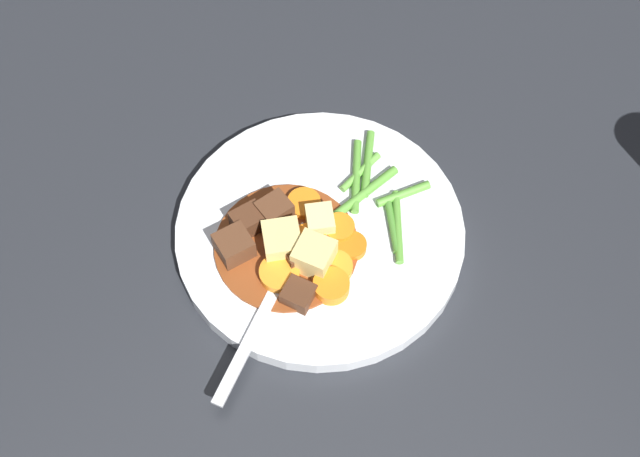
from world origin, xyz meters
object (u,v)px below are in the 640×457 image
meat_chunk_2 (249,221)px  meat_chunk_4 (275,212)px  dinner_plate (320,233)px  carrot_slice_0 (309,242)px  meat_chunk_0 (296,254)px  potato_chunk_1 (320,216)px  potato_chunk_2 (314,256)px  carrot_slice_3 (331,286)px  carrot_slice_4 (280,274)px  meat_chunk_1 (298,295)px  carrot_slice_2 (352,246)px  fork (268,305)px  carrot_slice_6 (335,267)px  carrot_slice_1 (301,205)px  potato_chunk_0 (281,241)px  meat_chunk_3 (234,246)px  carrot_slice_5 (339,229)px

meat_chunk_2 → meat_chunk_4: bearing=169.1°
dinner_plate → meat_chunk_2: size_ratio=9.27×
carrot_slice_0 → meat_chunk_0: bearing=20.2°
potato_chunk_1 → potato_chunk_2: 0.04m
carrot_slice_3 → carrot_slice_4: same height
dinner_plate → meat_chunk_1: bearing=42.6°
carrot_slice_2 → fork: 0.09m
carrot_slice_0 → carrot_slice_6: bearing=100.6°
carrot_slice_1 → fork: 0.10m
carrot_slice_6 → meat_chunk_2: (0.04, -0.07, 0.01)m
meat_chunk_1 → potato_chunk_0: bearing=-105.2°
carrot_slice_0 → meat_chunk_1: 0.05m
potato_chunk_2 → carrot_slice_1: bearing=-110.9°
potato_chunk_1 → meat_chunk_2: (0.06, -0.03, -0.00)m
carrot_slice_6 → meat_chunk_3: (0.06, -0.06, 0.01)m
carrot_slice_1 → meat_chunk_0: meat_chunk_0 is taller
carrot_slice_5 → meat_chunk_0: 0.05m
meat_chunk_0 → potato_chunk_1: bearing=-151.6°
carrot_slice_4 → meat_chunk_2: 0.06m
carrot_slice_1 → carrot_slice_3: (0.02, 0.08, 0.00)m
fork → carrot_slice_4: bearing=-142.0°
carrot_slice_5 → carrot_slice_2: bearing=91.0°
carrot_slice_2 → potato_chunk_1: size_ratio=1.00×
carrot_slice_4 → carrot_slice_5: (-0.07, -0.01, -0.00)m
dinner_plate → potato_chunk_0: size_ratio=7.67×
meat_chunk_2 → meat_chunk_0: bearing=110.2°
carrot_slice_4 → meat_chunk_1: size_ratio=1.40×
carrot_slice_6 → carrot_slice_3: bearing=47.8°
carrot_slice_3 → meat_chunk_0: size_ratio=1.39×
carrot_slice_0 → potato_chunk_2: (0.01, 0.02, 0.01)m
potato_chunk_0 → meat_chunk_3: bearing=-25.9°
carrot_slice_5 → potato_chunk_1: potato_chunk_1 is taller
potato_chunk_1 → meat_chunk_3: (0.08, -0.01, 0.00)m
potato_chunk_2 → meat_chunk_1: (0.03, 0.02, -0.01)m
meat_chunk_1 → meat_chunk_3: bearing=-70.6°
dinner_plate → carrot_slice_0: carrot_slice_0 is taller
potato_chunk_0 → potato_chunk_2: bearing=118.4°
meat_chunk_0 → fork: bearing=29.0°
carrot_slice_2 → meat_chunk_1: 0.07m
meat_chunk_2 → meat_chunk_3: size_ratio=0.96×
potato_chunk_0 → carrot_slice_5: bearing=165.5°
dinner_plate → meat_chunk_3: size_ratio=8.90×
fork → potato_chunk_0: bearing=-133.5°
meat_chunk_2 → carrot_slice_4: bearing=87.4°
meat_chunk_1 → fork: meat_chunk_1 is taller
carrot_slice_1 → carrot_slice_5: size_ratio=1.09×
carrot_slice_6 → meat_chunk_2: 0.09m
dinner_plate → meat_chunk_2: (0.05, -0.03, 0.02)m
carrot_slice_1 → carrot_slice_2: bearing=104.7°
dinner_plate → meat_chunk_2: 0.06m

